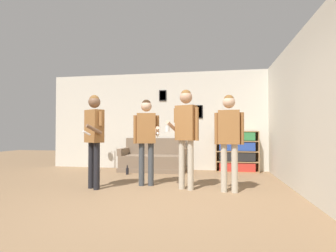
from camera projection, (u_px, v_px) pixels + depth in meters
ground_plane at (131, 211)px, 3.41m from camera, size 20.00×20.00×0.00m
wall_back at (176, 121)px, 7.31m from camera, size 7.33×0.08×2.70m
wall_right at (291, 115)px, 4.92m from camera, size 0.06×6.30×2.70m
couch at (153, 160)px, 6.97m from camera, size 1.73×0.80×0.87m
bookshelf at (237, 152)px, 6.79m from camera, size 1.08×0.30×1.06m
floor_lamp at (95, 134)px, 6.98m from camera, size 0.42×0.28×1.55m
person_player_foreground_left at (94, 131)px, 4.79m from camera, size 0.43×0.60×1.72m
person_player_foreground_center at (146, 133)px, 5.07m from camera, size 0.55×0.43×1.67m
person_watcher_holding_cup at (186, 127)px, 4.73m from camera, size 0.58×0.39×1.80m
person_spectator_near_bookshelf at (229, 132)px, 4.52m from camera, size 0.50×0.24×1.68m
bottle_on_floor at (127, 171)px, 6.38m from camera, size 0.07×0.07×0.23m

